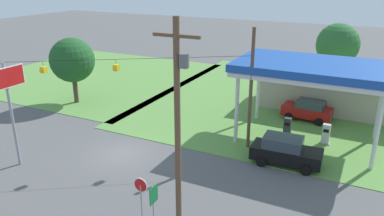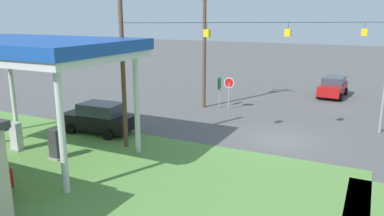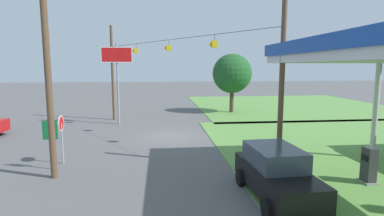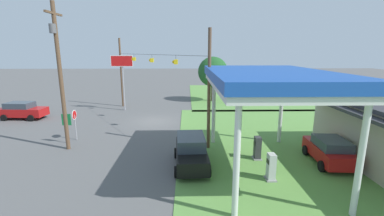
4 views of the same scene
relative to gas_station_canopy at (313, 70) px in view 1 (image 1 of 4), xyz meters
name	(u,v)px [view 1 (image 1 of 4)]	position (x,y,z in m)	size (l,w,h in m)	color
ground_plane	(122,154)	(-11.07, -8.11, -5.51)	(160.00, 160.00, 0.00)	#565656
grass_verge_station_corner	(345,109)	(2.00, 8.67, -5.49)	(36.00, 28.00, 0.04)	#5B8E42
grass_verge_opposite_corner	(95,75)	(-27.07, 7.89, -5.49)	(24.00, 24.00, 0.04)	#5B8E42
gas_station_canopy	(313,70)	(0.00, 0.00, 0.00)	(10.74, 6.65, 6.03)	silver
gas_station_store	(340,88)	(1.34, 8.66, -3.49)	(13.91, 6.79, 4.00)	#B2A893
fuel_pump_near	(287,128)	(-1.43, 0.00, -4.76)	(0.71, 0.56, 1.58)	gray
fuel_pump_far	(326,135)	(1.43, 0.00, -4.76)	(0.71, 0.56, 1.58)	gray
car_at_pumps_front	(285,151)	(-0.54, -4.45, -4.53)	(4.63, 2.27, 1.93)	black
car_at_pumps_rear	(308,110)	(-0.70, 4.44, -4.61)	(4.22, 2.33, 1.72)	#AD1414
stop_sign_roadside	(141,190)	(-5.60, -13.77, -3.70)	(0.80, 0.08, 2.50)	#99999E
stop_sign_overhead	(8,92)	(-16.21, -12.34, -0.44)	(0.22, 2.60, 6.91)	gray
route_sign	(154,199)	(-4.71, -14.00, -3.80)	(0.10, 0.70, 2.40)	gray
utility_pole_main	(178,122)	(-3.54, -13.54, 0.28)	(2.20, 0.44, 10.38)	brown
signal_span_gantry	(118,91)	(-11.07, -8.12, -0.85)	(15.31, 10.24, 8.69)	brown
tree_behind_station	(338,45)	(-0.14, 16.85, -0.94)	(4.66, 4.66, 6.92)	#4C3828
tree_west_verge	(72,60)	(-21.82, -1.00, -1.29)	(4.22, 4.22, 6.35)	#4C3828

